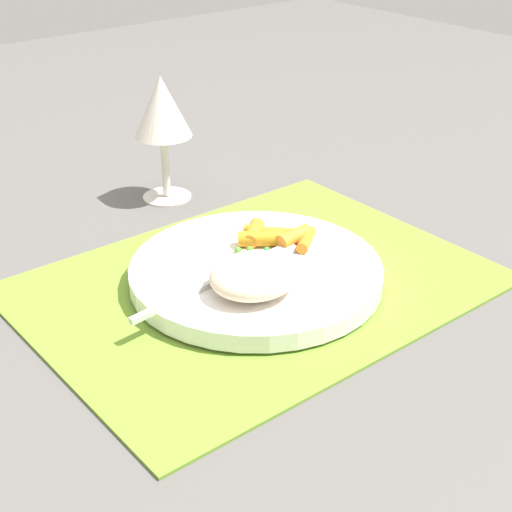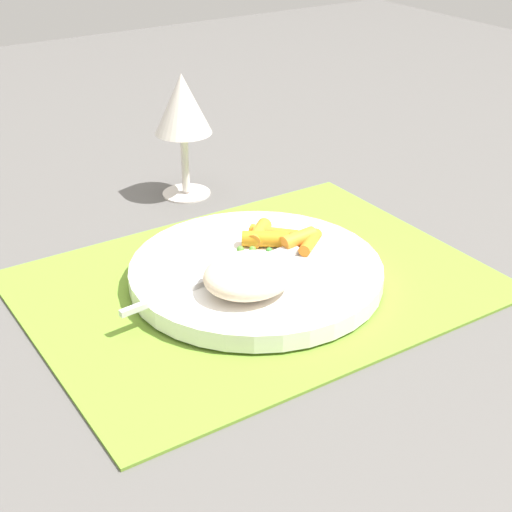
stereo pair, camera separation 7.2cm
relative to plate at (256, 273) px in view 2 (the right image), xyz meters
The scene contains 8 objects.
ground_plane 0.02m from the plate, ahead, with size 2.40×2.40×0.00m, color #565451.
placemat 0.01m from the plate, ahead, with size 0.46×0.34×0.01m, color olive.
plate is the anchor object (origin of this frame).
rice_mound 0.06m from the plate, 130.91° to the right, with size 0.09×0.08×0.03m, color beige.
carrot_portion 0.06m from the plate, 30.87° to the left, with size 0.08×0.08×0.02m.
pea_scatter 0.03m from the plate, 22.48° to the left, with size 0.07×0.09×0.01m.
fork 0.03m from the plate, behind, with size 0.21×0.03×0.01m.
wine_glass 0.27m from the plate, 78.05° to the left, with size 0.07×0.07×0.16m.
Camera 2 is at (-0.37, -0.57, 0.40)m, focal length 54.01 mm.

